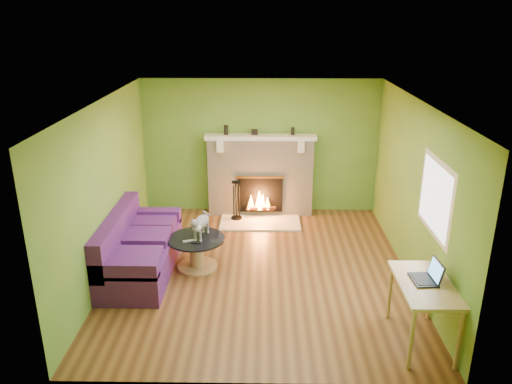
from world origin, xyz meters
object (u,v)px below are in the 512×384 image
(sofa, at_px, (137,250))
(coffee_table, at_px, (197,250))
(cat, at_px, (201,225))
(desk, at_px, (425,290))

(sofa, relative_size, coffee_table, 2.35)
(coffee_table, bearing_deg, cat, 32.01)
(sofa, bearing_deg, desk, -23.96)
(sofa, bearing_deg, coffee_table, 8.44)
(coffee_table, xyz_separation_m, desk, (2.92, -1.82, 0.42))
(sofa, xyz_separation_m, desk, (3.81, -1.69, 0.35))
(sofa, distance_m, desk, 4.18)
(desk, xyz_separation_m, cat, (-2.84, 1.87, -0.01))
(cat, bearing_deg, coffee_table, -133.88)
(desk, bearing_deg, sofa, 156.04)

